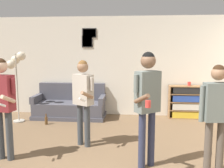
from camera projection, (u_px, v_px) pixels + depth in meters
name	position (u px, v px, depth m)	size (l,w,h in m)	color
wall_back	(117.00, 66.00, 6.86)	(8.33, 0.08, 2.70)	silver
couch	(70.00, 106.00, 6.71)	(1.89, 0.80, 0.89)	#4C4C56
bookshelf	(187.00, 102.00, 6.60)	(0.97, 0.30, 0.87)	olive
floor_lamp	(16.00, 66.00, 6.13)	(0.43, 0.46, 1.76)	#ADA89E
person_player_foreground_left	(2.00, 98.00, 4.03)	(0.49, 0.51, 1.69)	#3D4247
person_player_foreground_center	(83.00, 94.00, 4.63)	(0.44, 0.59, 1.63)	#3D4247
person_watcher_holding_cup	(148.00, 97.00, 3.76)	(0.42, 0.59, 1.79)	#2D334C
person_spectator_near_bookshelf	(216.00, 108.00, 3.60)	(0.50, 0.24, 1.61)	brown
bottle_on_floor	(46.00, 120.00, 6.07)	(0.07, 0.07, 0.27)	brown
drinking_cup	(189.00, 84.00, 6.53)	(0.09, 0.09, 0.10)	red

